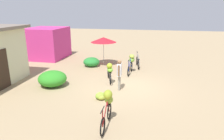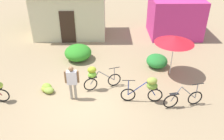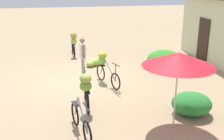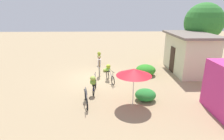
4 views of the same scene
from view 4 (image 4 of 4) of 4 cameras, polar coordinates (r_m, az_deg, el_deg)
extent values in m
plane|color=#A08763|center=(13.59, -4.92, -2.64)|extent=(60.00, 60.00, 0.00)
cube|color=beige|center=(15.96, 22.50, 4.59)|extent=(4.49, 2.54, 2.88)
cube|color=#72665B|center=(15.71, 23.17, 9.98)|extent=(4.99, 3.04, 0.16)
cube|color=#332319|center=(15.58, 17.96, 3.11)|extent=(0.90, 0.06, 2.00)
cylinder|color=brown|center=(19.13, 25.34, 6.01)|extent=(0.28, 0.28, 2.71)
sphere|color=#317B2D|center=(18.85, 26.32, 13.03)|extent=(3.36, 3.36, 3.36)
ellipsoid|color=#2F8C25|center=(14.37, 10.31, 0.01)|extent=(1.44, 1.48, 0.81)
ellipsoid|color=#278434|center=(10.49, 10.23, -7.51)|extent=(1.07, 1.15, 0.63)
cylinder|color=beige|center=(9.63, 6.56, -5.50)|extent=(0.04, 0.04, 1.93)
cone|color=red|center=(9.31, 6.75, -0.63)|extent=(1.80, 1.80, 0.35)
torus|color=black|center=(17.70, -3.90, 3.38)|extent=(0.61, 0.06, 0.61)
torus|color=black|center=(16.69, -3.98, 2.46)|extent=(0.61, 0.06, 0.61)
cylinder|color=maroon|center=(16.79, -3.98, 3.54)|extent=(0.40, 0.04, 0.58)
cylinder|color=maroon|center=(17.30, -3.95, 3.98)|extent=(0.71, 0.05, 0.58)
cylinder|color=black|center=(17.56, -3.94, 5.29)|extent=(0.50, 0.04, 0.03)
cylinder|color=maroon|center=(17.63, -3.92, 4.33)|extent=(0.04, 0.04, 0.61)
cube|color=black|center=(16.70, -3.99, 3.67)|extent=(0.36, 0.15, 0.02)
ellipsoid|color=#97B83C|center=(16.60, -3.99, 4.11)|extent=(0.40, 0.33, 0.28)
ellipsoid|color=olive|center=(16.67, -3.98, 5.05)|extent=(0.42, 0.35, 0.34)
torus|color=black|center=(12.32, 0.26, -3.26)|extent=(0.60, 0.24, 0.62)
torus|color=black|center=(13.29, -1.39, -1.64)|extent=(0.60, 0.24, 0.62)
cylinder|color=slate|center=(13.02, -1.13, -0.69)|extent=(0.40, 0.17, 0.61)
cylinder|color=slate|center=(12.53, -0.31, -1.45)|extent=(0.71, 0.27, 0.62)
cylinder|color=black|center=(12.11, 0.27, -0.55)|extent=(0.48, 0.19, 0.03)
cylinder|color=slate|center=(12.21, 0.26, -1.92)|extent=(0.04, 0.04, 0.62)
cube|color=black|center=(13.08, -1.25, -0.40)|extent=(0.39, 0.25, 0.02)
ellipsoid|color=#75C237|center=(13.05, -1.26, 0.21)|extent=(0.44, 0.39, 0.26)
ellipsoid|color=#93A824|center=(12.99, -1.15, 1.14)|extent=(0.41, 0.35, 0.28)
torus|color=black|center=(11.85, -5.11, -4.26)|extent=(0.61, 0.08, 0.61)
torus|color=black|center=(10.85, -5.70, -6.47)|extent=(0.61, 0.08, 0.61)
cylinder|color=navy|center=(10.89, -5.64, -4.53)|extent=(0.42, 0.06, 0.65)
cylinder|color=navy|center=(11.40, -5.34, -3.46)|extent=(0.74, 0.07, 0.66)
cylinder|color=black|center=(11.60, -5.20, -1.07)|extent=(0.50, 0.05, 0.03)
cylinder|color=navy|center=(11.72, -5.16, -2.68)|extent=(0.04, 0.04, 0.70)
cube|color=black|center=(10.81, -5.69, -4.61)|extent=(0.37, 0.16, 0.02)
ellipsoid|color=#76A737|center=(10.81, -5.87, -3.70)|extent=(0.48, 0.40, 0.30)
ellipsoid|color=#94AA3F|center=(10.74, -5.90, -2.56)|extent=(0.48, 0.41, 0.27)
torus|color=black|center=(9.47, -7.62, -10.37)|extent=(0.62, 0.17, 0.62)
torus|color=black|center=(10.40, -8.17, -7.67)|extent=(0.62, 0.17, 0.62)
cylinder|color=slate|center=(10.10, -8.16, -6.50)|extent=(0.40, 0.11, 0.65)
cylinder|color=slate|center=(9.63, -7.89, -7.77)|extent=(0.70, 0.17, 0.66)
cylinder|color=black|center=(9.17, -7.80, -6.69)|extent=(0.50, 0.12, 0.03)
cylinder|color=slate|center=(9.32, -7.71, -8.56)|extent=(0.04, 0.04, 0.67)
cube|color=black|center=(10.16, -8.20, -6.19)|extent=(0.38, 0.21, 0.02)
ellipsoid|color=#8BA93E|center=(15.05, -2.04, 0.03)|extent=(0.56, 0.52, 0.26)
ellipsoid|color=#8CBA37|center=(15.16, -1.22, 0.29)|extent=(0.58, 0.56, 0.31)
ellipsoid|color=#92A235|center=(15.20, -1.56, 0.19)|extent=(0.59, 0.57, 0.24)
cylinder|color=gray|center=(14.00, -3.89, -0.35)|extent=(0.11, 0.11, 0.75)
cylinder|color=gray|center=(13.83, -3.89, -0.58)|extent=(0.11, 0.11, 0.75)
cube|color=silver|center=(13.72, -3.95, 2.20)|extent=(0.41, 0.21, 0.59)
cylinder|color=brown|center=(13.95, -3.95, 2.60)|extent=(0.08, 0.08, 0.53)
cylinder|color=brown|center=(13.47, -3.95, 2.03)|extent=(0.08, 0.08, 0.53)
sphere|color=brown|center=(13.61, -3.98, 3.81)|extent=(0.20, 0.20, 0.20)
camera|label=1|loc=(22.81, -7.43, 15.82)|focal=32.99mm
camera|label=2|loc=(14.50, -39.93, 19.17)|focal=37.79mm
camera|label=3|loc=(3.39, -29.26, -3.73)|focal=43.68mm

